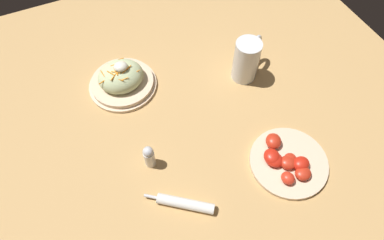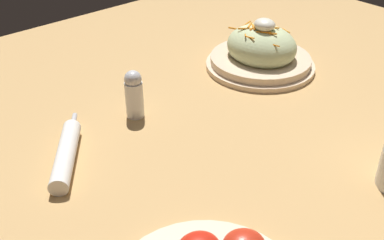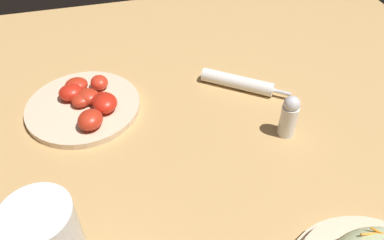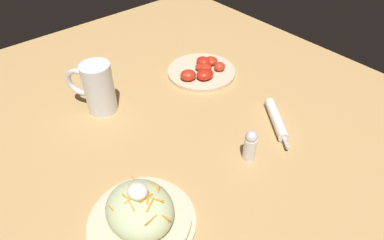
{
  "view_description": "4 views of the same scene",
  "coord_description": "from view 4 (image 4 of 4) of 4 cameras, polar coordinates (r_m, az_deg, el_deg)",
  "views": [
    {
      "loc": [
        0.28,
        0.51,
        0.84
      ],
      "look_at": [
        0.08,
        0.07,
        0.08
      ],
      "focal_mm": 30.59,
      "sensor_mm": 36.0,
      "label": 1
    },
    {
      "loc": [
        -0.35,
        0.48,
        0.43
      ],
      "look_at": [
        0.09,
        0.1,
        0.05
      ],
      "focal_mm": 44.28,
      "sensor_mm": 36.0,
      "label": 2
    },
    {
      "loc": [
        -0.07,
        -0.34,
        0.49
      ],
      "look_at": [
        0.05,
        0.1,
        0.08
      ],
      "focal_mm": 36.18,
      "sensor_mm": 36.0,
      "label": 3
    },
    {
      "loc": [
        0.57,
        -0.37,
        0.61
      ],
      "look_at": [
        0.08,
        0.05,
        0.06
      ],
      "focal_mm": 31.93,
      "sensor_mm": 36.0,
      "label": 4
    }
  ],
  "objects": [
    {
      "name": "ground_plane",
      "position": [
        0.91,
        -5.6,
        -1.49
      ],
      "size": [
        1.43,
        1.43,
        0.0
      ],
      "primitive_type": "plane",
      "color": "tan"
    },
    {
      "name": "tomato_plate",
      "position": [
        1.11,
        1.74,
        8.22
      ],
      "size": [
        0.22,
        0.22,
        0.04
      ],
      "color": "beige",
      "rests_on": "ground_plane"
    },
    {
      "name": "beer_mug",
      "position": [
        0.96,
        -15.4,
        4.9
      ],
      "size": [
        0.13,
        0.1,
        0.14
      ],
      "color": "white",
      "rests_on": "ground_plane"
    },
    {
      "name": "napkin_roll",
      "position": [
        0.94,
        13.92,
        0.1
      ],
      "size": [
        0.16,
        0.12,
        0.03
      ],
      "color": "white",
      "rests_on": "ground_plane"
    },
    {
      "name": "salt_shaker",
      "position": [
        0.81,
        9.7,
        -4.19
      ],
      "size": [
        0.03,
        0.03,
        0.08
      ],
      "color": "white",
      "rests_on": "ground_plane"
    },
    {
      "name": "salad_plate",
      "position": [
        0.7,
        -8.56,
        -15.25
      ],
      "size": [
        0.22,
        0.22,
        0.11
      ],
      "color": "beige",
      "rests_on": "ground_plane"
    }
  ]
}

